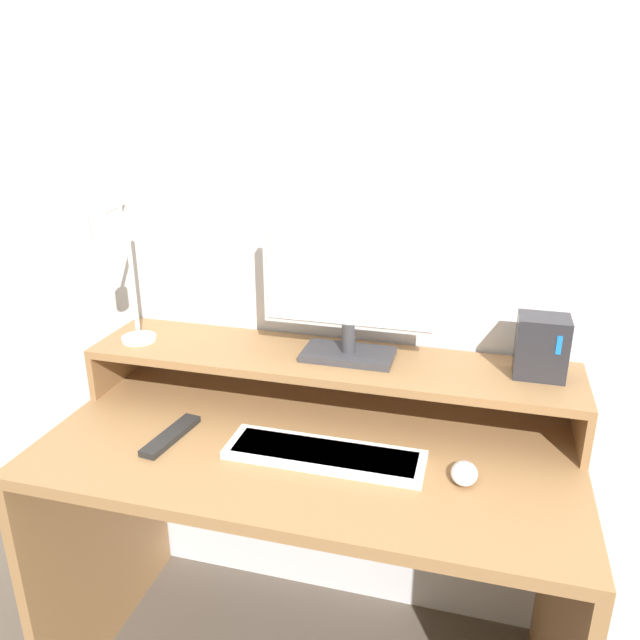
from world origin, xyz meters
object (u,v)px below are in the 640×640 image
at_px(monitor, 350,290).
at_px(router_dock, 541,347).
at_px(keyboard, 324,454).
at_px(remote_control, 171,436).
at_px(desk_lamp, 124,283).
at_px(mouse, 464,473).

bearing_deg(monitor, router_dock, 2.01).
xyz_separation_m(keyboard, remote_control, (-0.39, -0.02, -0.00)).
distance_m(router_dock, remote_control, 0.93).
bearing_deg(remote_control, router_dock, 18.66).
height_order(router_dock, remote_control, router_dock).
bearing_deg(desk_lamp, keyboard, -14.84).
bearing_deg(router_dock, remote_control, -161.34).
height_order(monitor, mouse, monitor).
bearing_deg(keyboard, remote_control, -177.70).
xyz_separation_m(monitor, remote_control, (-0.38, -0.27, -0.32)).
bearing_deg(keyboard, monitor, 90.83).
relative_size(keyboard, mouse, 5.12).
height_order(desk_lamp, keyboard, desk_lamp).
height_order(monitor, desk_lamp, desk_lamp).
xyz_separation_m(router_dock, remote_control, (-0.85, -0.29, -0.21)).
height_order(monitor, remote_control, monitor).
bearing_deg(mouse, desk_lamp, 170.34).
relative_size(desk_lamp, remote_control, 1.95).
relative_size(monitor, keyboard, 0.97).
bearing_deg(router_dock, desk_lamp, -173.50).
distance_m(desk_lamp, mouse, 0.96).
distance_m(monitor, router_dock, 0.48).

